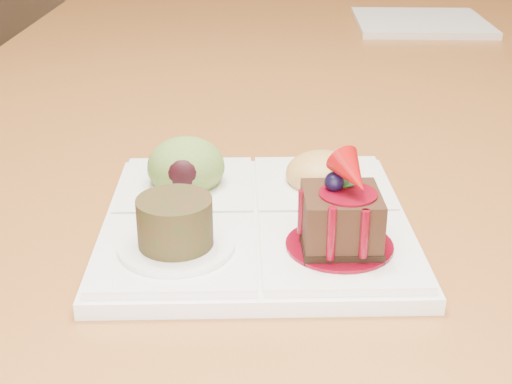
{
  "coord_description": "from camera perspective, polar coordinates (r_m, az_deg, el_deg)",
  "views": [
    {
      "loc": [
        -0.08,
        -1.22,
        1.02
      ],
      "look_at": [
        -0.08,
        -0.71,
        0.79
      ],
      "focal_mm": 50.0,
      "sensor_mm": 36.0,
      "label": 1
    }
  ],
  "objects": [
    {
      "name": "second_plate",
      "position": [
        1.37,
        13.03,
        13.08
      ],
      "size": [
        0.24,
        0.24,
        0.01
      ],
      "primitive_type": "cube",
      "rotation": [
        0.0,
        0.0,
        -0.03
      ],
      "color": "white",
      "rests_on": "dining_table"
    },
    {
      "name": "sampler_plate",
      "position": [
        0.57,
        -0.19,
        -1.32
      ],
      "size": [
        0.25,
        0.25,
        0.09
      ],
      "rotation": [
        0.0,
        0.0,
        0.03
      ],
      "color": "white",
      "rests_on": "dining_table"
    },
    {
      "name": "dining_table",
      "position": [
        1.27,
        3.98,
        9.35
      ],
      "size": [
        1.0,
        1.8,
        0.75
      ],
      "color": "#9A5B27",
      "rests_on": "ground"
    }
  ]
}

